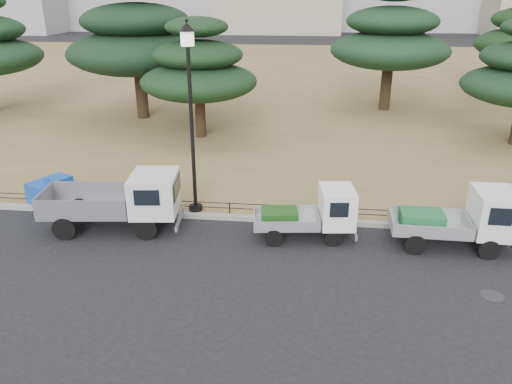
# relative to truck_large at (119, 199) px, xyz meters

# --- Properties ---
(ground) EXTENTS (220.00, 220.00, 0.00)m
(ground) POSITION_rel_truck_large_xyz_m (4.39, -1.52, -1.05)
(ground) COLOR black
(lawn) EXTENTS (120.00, 56.00, 0.15)m
(lawn) POSITION_rel_truck_large_xyz_m (4.39, 29.08, -0.98)
(lawn) COLOR olive
(lawn) RESTS_ON ground
(curb) EXTENTS (120.00, 0.25, 0.16)m
(curb) POSITION_rel_truck_large_xyz_m (4.39, 1.08, -0.97)
(curb) COLOR gray
(curb) RESTS_ON ground
(truck_large) EXTENTS (4.50, 2.19, 1.89)m
(truck_large) POSITION_rel_truck_large_xyz_m (0.00, 0.00, 0.00)
(truck_large) COLOR black
(truck_large) RESTS_ON ground
(truck_kei_front) EXTENTS (3.25, 1.68, 1.65)m
(truck_kei_front) POSITION_rel_truck_large_xyz_m (6.21, 0.07, -0.23)
(truck_kei_front) COLOR black
(truck_kei_front) RESTS_ON ground
(truck_kei_rear) EXTENTS (3.57, 1.61, 1.85)m
(truck_kei_rear) POSITION_rel_truck_large_xyz_m (10.68, -0.04, -0.13)
(truck_kei_rear) COLOR black
(truck_kei_rear) RESTS_ON ground
(street_lamp) EXTENTS (0.56, 0.56, 6.26)m
(street_lamp) POSITION_rel_truck_large_xyz_m (2.17, 1.38, 3.33)
(street_lamp) COLOR black
(street_lamp) RESTS_ON lawn
(pipe_fence) EXTENTS (38.00, 0.04, 0.40)m
(pipe_fence) POSITION_rel_truck_large_xyz_m (4.39, 1.23, -0.61)
(pipe_fence) COLOR black
(pipe_fence) RESTS_ON lawn
(tarp_pile) EXTENTS (2.00, 1.78, 1.10)m
(tarp_pile) POSITION_rel_truck_large_xyz_m (-2.99, 1.41, -0.46)
(tarp_pile) COLOR #174BB3
(tarp_pile) RESTS_ON lawn
(manhole) EXTENTS (0.60, 0.60, 0.01)m
(manhole) POSITION_rel_truck_large_xyz_m (10.89, -2.72, -1.05)
(manhole) COLOR #2D2D30
(manhole) RESTS_ON ground
(pine_west_near) EXTENTS (7.97, 7.97, 7.97)m
(pine_west_near) POSITION_rel_truck_large_xyz_m (-3.99, 14.31, 3.69)
(pine_west_near) COLOR black
(pine_west_near) RESTS_ON lawn
(pine_center_left) EXTENTS (5.88, 5.88, 5.98)m
(pine_center_left) POSITION_rel_truck_large_xyz_m (0.35, 10.64, 2.55)
(pine_center_left) COLOR black
(pine_center_left) RESTS_ON lawn
(pine_center_right) EXTENTS (7.26, 7.26, 7.70)m
(pine_center_right) POSITION_rel_truck_large_xyz_m (10.67, 18.17, 3.56)
(pine_center_right) COLOR black
(pine_center_right) RESTS_ON lawn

